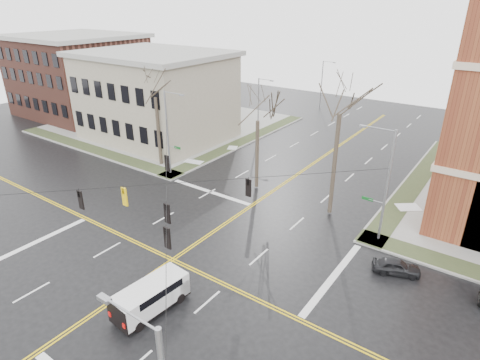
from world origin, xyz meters
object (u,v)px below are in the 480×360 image
Objects in this scene: signal_pole_ne at (385,183)px; tree_nw_far at (155,93)px; tree_ne at (340,107)px; parked_car_a at (396,267)px; cargo_van at (153,294)px; signal_pole_nw at (168,131)px; streetlight_north_b at (322,83)px; tree_nw_near at (258,116)px; streetlight_north_a at (259,105)px.

signal_pole_ne is 25.80m from tree_nw_far.
parked_car_a is at bearing -35.96° from tree_ne.
cargo_van is at bearing -45.28° from tree_nw_far.
tree_nw_far is at bearing 156.90° from signal_pole_nw.
cargo_van is 1.55× the size of parked_car_a.
streetlight_north_b is (0.67, 36.50, -0.48)m from signal_pole_nw.
parked_car_a is 29.55m from tree_nw_far.
cargo_van is 0.49× the size of tree_nw_near.
tree_ne is (-4.81, 1.79, 4.78)m from signal_pole_ne.
streetlight_north_b reaches higher than cargo_van.
signal_pole_nw reaches higher than parked_car_a.
cargo_van is at bearing -75.72° from streetlight_north_b.
signal_pole_nw reaches higher than streetlight_north_a.
cargo_van is 0.37× the size of tree_ne.
signal_pole_ne is 7.01m from tree_ne.
streetlight_north_b is 35.25m from tree_nw_near.
signal_pole_ne is 13.60m from tree_nw_near.
streetlight_north_b is at bearing 109.25° from cargo_van.
streetlight_north_b is 35.66m from tree_nw_far.
signal_pole_nw is 10.15m from tree_nw_near.
streetlight_north_a is at bearing 122.30° from tree_nw_near.
tree_nw_near is 8.66m from tree_ne.
tree_nw_far is (-3.56, -35.27, 3.92)m from streetlight_north_b.
streetlight_north_a is at bearing 143.10° from signal_pole_ne.
cargo_van is at bearing -76.29° from tree_nw_near.
tree_nw_near reaches higher than streetlight_north_b.
streetlight_north_a is 1.00× the size of streetlight_north_b.
cargo_van is 16.62m from parked_car_a.
signal_pole_ne is at bearing -58.95° from streetlight_north_b.
tree_nw_near is at bearing -57.70° from streetlight_north_a.
signal_pole_ne is 1.80× the size of cargo_van.
tree_nw_near is (-13.13, 2.51, 2.51)m from signal_pole_ne.
signal_pole_ne is at bearing -2.77° from tree_nw_far.
signal_pole_ne is at bearing 14.65° from parked_car_a.
streetlight_north_a is 0.69× the size of tree_nw_far.
tree_nw_far reaches higher than signal_pole_nw.
tree_nw_far reaches higher than signal_pole_ne.
cargo_van is at bearing -118.72° from signal_pole_ne.
cargo_van is 19.90m from tree_nw_near.
signal_pole_nw is 36.51m from streetlight_north_b.
tree_nw_near is 0.76× the size of tree_ne.
signal_pole_ne is 0.67× the size of tree_ne.
streetlight_north_a is 31.91m from parked_car_a.
tree_ne reaches higher than streetlight_north_b.
streetlight_north_b is 39.08m from tree_ne.
signal_pole_ne is 42.61m from streetlight_north_b.
tree_ne reaches higher than tree_nw_far.
tree_ne is (-7.35, 5.33, 9.18)m from parked_car_a.
tree_ne is (20.73, 0.56, 1.34)m from tree_nw_far.
signal_pole_nw is 0.67× the size of tree_ne.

